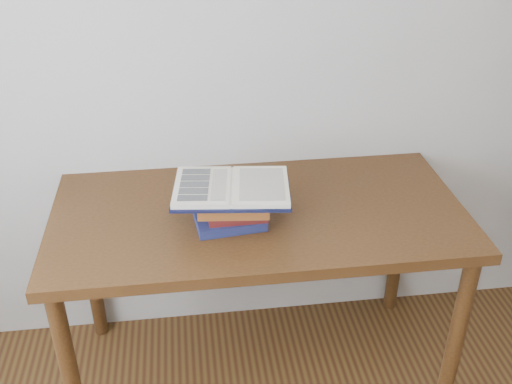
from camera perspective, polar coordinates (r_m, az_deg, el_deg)
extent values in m
cube|color=beige|center=(2.33, -0.28, 13.54)|extent=(3.50, 0.04, 2.60)
cube|color=#4E2C13|center=(2.21, 0.25, -2.17)|extent=(1.51, 0.76, 0.04)
cylinder|color=#4E2C13|center=(2.25, -17.23, -16.48)|extent=(0.06, 0.06, 0.77)
cylinder|color=#4E2C13|center=(2.40, 18.49, -13.17)|extent=(0.06, 0.06, 0.77)
cylinder|color=#4E2C13|center=(2.72, -15.49, -6.72)|extent=(0.06, 0.06, 0.77)
cylinder|color=#4E2C13|center=(2.85, 13.42, -4.58)|extent=(0.06, 0.06, 0.77)
cube|color=#171A45|center=(2.11, -2.51, -2.61)|extent=(0.25, 0.19, 0.03)
cube|color=#5E1B17|center=(2.09, -1.86, -1.88)|extent=(0.21, 0.14, 0.03)
cube|color=#B85E29|center=(2.08, -2.14, -1.14)|extent=(0.26, 0.19, 0.03)
cube|color=#B85E29|center=(2.06, -2.25, -0.42)|extent=(0.21, 0.16, 0.03)
cube|color=black|center=(2.06, -2.34, 0.17)|extent=(0.43, 0.32, 0.01)
cube|color=beige|center=(2.05, -5.13, 0.50)|extent=(0.22, 0.28, 0.02)
cube|color=beige|center=(2.05, 0.44, 0.54)|extent=(0.22, 0.28, 0.02)
cylinder|color=beige|center=(2.05, -2.35, 0.48)|extent=(0.04, 0.26, 0.01)
cube|color=black|center=(2.13, -5.70, 1.96)|extent=(0.10, 0.05, 0.00)
cube|color=black|center=(2.09, -5.79, 1.36)|extent=(0.10, 0.05, 0.00)
cube|color=black|center=(2.05, -5.88, 0.75)|extent=(0.10, 0.05, 0.00)
cube|color=black|center=(2.01, -5.98, 0.11)|extent=(0.10, 0.05, 0.00)
cube|color=black|center=(1.97, -6.08, -0.56)|extent=(0.10, 0.05, 0.00)
cube|color=beige|center=(2.04, -3.54, 0.76)|extent=(0.07, 0.22, 0.00)
cube|color=beige|center=(2.04, 0.55, 0.79)|extent=(0.18, 0.24, 0.00)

